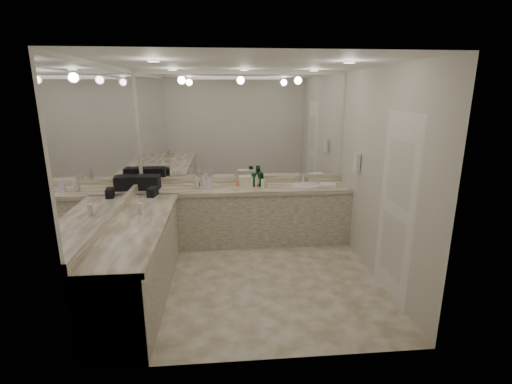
{
  "coord_description": "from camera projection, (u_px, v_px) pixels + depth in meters",
  "views": [
    {
      "loc": [
        -0.32,
        -4.27,
        2.31
      ],
      "look_at": [
        0.1,
        0.4,
        1.03
      ],
      "focal_mm": 26.0,
      "sensor_mm": 36.0,
      "label": 1
    }
  ],
  "objects": [
    {
      "name": "wall_back",
      "position": [
        243.0,
        157.0,
        5.84
      ],
      "size": [
        3.2,
        0.02,
        2.6
      ],
      "primitive_type": "cube",
      "color": "beige",
      "rests_on": "floor"
    },
    {
      "name": "wall_phone",
      "position": [
        357.0,
        162.0,
        5.19
      ],
      "size": [
        0.06,
        0.1,
        0.24
      ],
      "primitive_type": "cube",
      "color": "white",
      "rests_on": "wall_right"
    },
    {
      "name": "black_toiletry_bag",
      "position": [
        147.0,
        182.0,
        5.49
      ],
      "size": [
        0.39,
        0.26,
        0.21
      ],
      "primitive_type": "cube",
      "rotation": [
        0.0,
        0.0,
        -0.07
      ],
      "color": "black",
      "rests_on": "vanity_back_top"
    },
    {
      "name": "amenity_bottle_6",
      "position": [
        265.0,
        184.0,
        5.61
      ],
      "size": [
        0.05,
        0.05,
        0.09
      ],
      "primitive_type": "cylinder",
      "color": "#E0B28C",
      "rests_on": "vanity_back_top"
    },
    {
      "name": "lotion_left",
      "position": [
        141.0,
        209.0,
        4.37
      ],
      "size": [
        0.06,
        0.06,
        0.14
      ],
      "primitive_type": "cylinder",
      "color": "white",
      "rests_on": "vanity_left_top"
    },
    {
      "name": "door",
      "position": [
        396.0,
        208.0,
        4.12
      ],
      "size": [
        0.02,
        0.82,
        2.1
      ],
      "primitive_type": "cube",
      "color": "white",
      "rests_on": "wall_right"
    },
    {
      "name": "amenity_bottle_4",
      "position": [
        203.0,
        181.0,
        5.69
      ],
      "size": [
        0.04,
        0.04,
        0.14
      ],
      "primitive_type": "cylinder",
      "color": "white",
      "rests_on": "vanity_back_top"
    },
    {
      "name": "vanity_left_base",
      "position": [
        139.0,
        262.0,
        4.22
      ],
      "size": [
        0.6,
        2.4,
        0.84
      ],
      "primitive_type": "cube",
      "color": "beige",
      "rests_on": "floor"
    },
    {
      "name": "soap_bottle_b",
      "position": [
        209.0,
        183.0,
        5.5
      ],
      "size": [
        0.09,
        0.09,
        0.18
      ],
      "primitive_type": "imported",
      "rotation": [
        0.0,
        0.0,
        -0.11
      ],
      "color": "silver",
      "rests_on": "vanity_back_top"
    },
    {
      "name": "vanity_back_top",
      "position": [
        245.0,
        189.0,
        5.65
      ],
      "size": [
        3.2,
        0.64,
        0.06
      ],
      "primitive_type": "cube",
      "color": "beige",
      "rests_on": "vanity_back_base"
    },
    {
      "name": "green_bottle_0",
      "position": [
        261.0,
        180.0,
        5.65
      ],
      "size": [
        0.07,
        0.07,
        0.21
      ],
      "primitive_type": "cylinder",
      "color": "#094525",
      "rests_on": "vanity_back_top"
    },
    {
      "name": "amenity_bottle_5",
      "position": [
        238.0,
        183.0,
        5.7
      ],
      "size": [
        0.06,
        0.06,
        0.08
      ],
      "primitive_type": "cylinder",
      "color": "#E57F66",
      "rests_on": "vanity_back_top"
    },
    {
      "name": "faucet",
      "position": [
        303.0,
        178.0,
        5.92
      ],
      "size": [
        0.24,
        0.16,
        0.14
      ],
      "primitive_type": "cube",
      "color": "silver",
      "rests_on": "vanity_back_top"
    },
    {
      "name": "sink",
      "position": [
        306.0,
        186.0,
        5.74
      ],
      "size": [
        0.44,
        0.44,
        0.03
      ],
      "primitive_type": "cylinder",
      "color": "white",
      "rests_on": "vanity_back_top"
    },
    {
      "name": "amenity_bottle_0",
      "position": [
        247.0,
        183.0,
        5.66
      ],
      "size": [
        0.06,
        0.06,
        0.09
      ],
      "primitive_type": "cylinder",
      "color": "silver",
      "rests_on": "vanity_back_top"
    },
    {
      "name": "ceiling",
      "position": [
        250.0,
        64.0,
        4.05
      ],
      "size": [
        3.2,
        3.2,
        0.0
      ],
      "primitive_type": "plane",
      "color": "white",
      "rests_on": "floor"
    },
    {
      "name": "wall_left",
      "position": [
        112.0,
        182.0,
        4.25
      ],
      "size": [
        0.02,
        3.0,
        2.6
      ],
      "primitive_type": "cube",
      "color": "beige",
      "rests_on": "floor"
    },
    {
      "name": "green_bottle_1",
      "position": [
        260.0,
        178.0,
        5.78
      ],
      "size": [
        0.07,
        0.07,
        0.2
      ],
      "primitive_type": "cylinder",
      "color": "#094525",
      "rests_on": "vanity_back_top"
    },
    {
      "name": "vanity_back_base",
      "position": [
        245.0,
        216.0,
        5.78
      ],
      "size": [
        3.2,
        0.6,
        0.84
      ],
      "primitive_type": "cube",
      "color": "beige",
      "rests_on": "floor"
    },
    {
      "name": "soap_bottle_a",
      "position": [
        196.0,
        181.0,
        5.54
      ],
      "size": [
        0.09,
        0.09,
        0.22
      ],
      "primitive_type": "imported",
      "rotation": [
        0.0,
        0.0,
        -0.04
      ],
      "color": "beige",
      "rests_on": "vanity_back_top"
    },
    {
      "name": "green_bottle_2",
      "position": [
        254.0,
        180.0,
        5.65
      ],
      "size": [
        0.07,
        0.07,
        0.21
      ],
      "primitive_type": "cylinder",
      "color": "#094525",
      "rests_on": "vanity_back_top"
    },
    {
      "name": "mirror_left",
      "position": [
        108.0,
        141.0,
        4.13
      ],
      "size": [
        0.01,
        2.92,
        1.55
      ],
      "primitive_type": "cube",
      "color": "white",
      "rests_on": "wall_left"
    },
    {
      "name": "black_bag_spill",
      "position": [
        153.0,
        192.0,
        5.13
      ],
      "size": [
        0.13,
        0.23,
        0.12
      ],
      "primitive_type": "cube",
      "rotation": [
        0.0,
        0.0,
        -0.15
      ],
      "color": "black",
      "rests_on": "vanity_left_top"
    },
    {
      "name": "vanity_left_top",
      "position": [
        137.0,
        225.0,
        4.11
      ],
      "size": [
        0.64,
        2.42,
        0.06
      ],
      "primitive_type": "cube",
      "color": "beige",
      "rests_on": "vanity_left_base"
    },
    {
      "name": "soap_bottle_c",
      "position": [
        257.0,
        180.0,
        5.7
      ],
      "size": [
        0.16,
        0.16,
        0.17
      ],
      "primitive_type": "imported",
      "rotation": [
        0.0,
        0.0,
        -0.23
      ],
      "color": "#FFD79B",
      "rests_on": "vanity_back_top"
    },
    {
      "name": "backsplash_back",
      "position": [
        243.0,
        179.0,
        5.91
      ],
      "size": [
        3.2,
        0.04,
        0.1
      ],
      "primitive_type": "cube",
      "color": "beige",
      "rests_on": "vanity_back_top"
    },
    {
      "name": "amenity_bottle_3",
      "position": [
        263.0,
        183.0,
        5.59
      ],
      "size": [
        0.06,
        0.06,
        0.13
      ],
      "primitive_type": "cylinder",
      "color": "white",
      "rests_on": "vanity_back_top"
    },
    {
      "name": "wall_right",
      "position": [
        380.0,
        176.0,
        4.53
      ],
      "size": [
        0.02,
        3.0,
        2.6
      ],
      "primitive_type": "cube",
      "color": "beige",
      "rests_on": "floor"
    },
    {
      "name": "amenity_bottle_1",
      "position": [
        243.0,
        182.0,
        5.64
      ],
      "size": [
        0.06,
        0.06,
        0.14
      ],
      "primitive_type": "cylinder",
      "color": "silver",
      "rests_on": "vanity_back_top"
    },
    {
      "name": "amenity_bottle_2",
      "position": [
        199.0,
        185.0,
        5.66
      ],
      "size": [
        0.05,
        0.05,
        0.06
      ],
      "primitive_type": "cylinder",
      "color": "#3F3F4C",
      "rests_on": "vanity_back_top"
    },
    {
      "name": "backsplash_left",
      "position": [
        116.0,
        211.0,
        4.35
      ],
      "size": [
        0.04,
        3.0,
        0.1
      ],
      "primitive_type": "cube",
      "color": "beige",
      "rests_on": "vanity_left_top"
    },
    {
      "name": "hand_towel",
      "position": [
        328.0,
        185.0,
        5.67
      ],
      "size": [
        0.25,
        0.19,
        0.04
      ],
      "primitive_type": "cube",
      "rotation": [
        0.0,
        0.0,
        -0.18
      ],
      "color": "white",
      "rests_on": "vanity_back_top"
    },
    {
      "name": "cream_cosmetic_case",
      "position": [
        248.0,
        181.0,
        5.7
      ],
      "size": [
        0.27,
        0.17,
        0.16
      ],
      "primitive_type": "cube",
      "rotation": [
        0.0,
        0.0,
        0.01
      ],
      "color": "beige",
      "rests_on": "vanity_back_top"
    },
    {
      "name": "mirror_back",
      "position": [
        243.0,
        127.0,
        5.7
      ],
      "size": [
        3.12,
        0.01,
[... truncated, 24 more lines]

